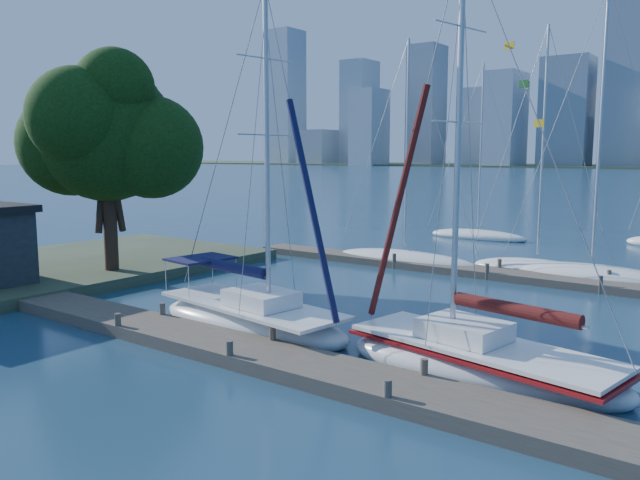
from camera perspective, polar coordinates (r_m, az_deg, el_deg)
The scene contains 11 objects.
ground at distance 18.33m, azimuth -6.22°, elevation -10.89°, with size 700.00×700.00×0.00m, color navy.
near_dock at distance 18.26m, azimuth -6.23°, elevation -10.29°, with size 26.00×2.00×0.40m, color #493F36.
far_dock at distance 30.88m, azimuth 17.28°, elevation -3.15°, with size 30.00×1.80×0.36m, color #493F36.
shore at distance 33.30m, azimuth -24.60°, elevation -2.61°, with size 12.00×22.00×0.50m, color #38472D.
tree at distance 30.41m, azimuth -18.98°, elevation 9.45°, with size 8.22×7.48×10.49m.
sailboat_navy at distance 21.09m, azimuth -6.36°, elevation -5.80°, with size 8.14×3.65×11.57m.
sailboat_maroon at distance 17.20m, azimuth 14.48°, elevation -8.99°, with size 8.10×3.87×11.99m.
bg_boat_1 at distance 33.87m, azimuth 7.75°, elevation -1.80°, with size 8.49×2.49×12.14m.
bg_boat_2 at distance 32.58m, azimuth 19.23°, elevation -2.52°, with size 6.78×3.62×12.27m.
bg_boat_3 at distance 31.60m, azimuth 23.57°, elevation -3.02°, with size 8.30×5.47×13.59m.
bg_boat_6 at distance 45.21m, azimuth 14.23°, elevation 0.42°, with size 7.16×4.56×12.37m.
Camera 1 is at (11.81, -12.72, 5.86)m, focal length 35.00 mm.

